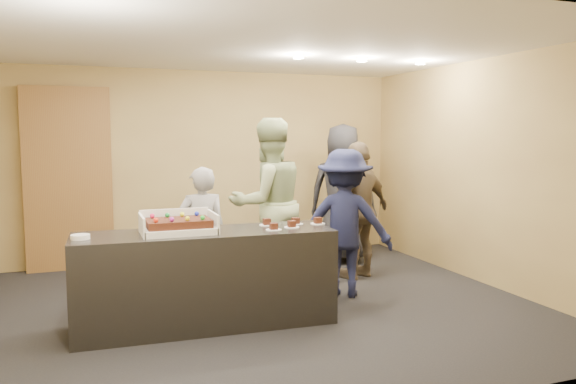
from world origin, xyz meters
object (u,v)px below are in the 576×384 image
at_px(serving_counter, 206,278).
at_px(plate_stack, 80,237).
at_px(sheet_cake, 178,223).
at_px(person_navy_man, 345,223).
at_px(person_server_grey, 202,234).
at_px(storage_cabinet, 68,179).
at_px(person_dark_suit, 343,193).
at_px(cake_box, 178,228).
at_px(person_sage_man, 268,204).
at_px(person_brown_extra, 359,210).

xyz_separation_m(serving_counter, plate_stack, (-1.10, -0.01, 0.47)).
xyz_separation_m(sheet_cake, person_navy_man, (1.91, 0.45, -0.18)).
xyz_separation_m(plate_stack, person_server_grey, (1.22, 0.82, -0.19)).
xyz_separation_m(storage_cabinet, person_dark_suit, (3.61, -0.81, -0.24)).
relative_size(cake_box, plate_stack, 4.15).
relative_size(cake_box, person_navy_man, 0.41).
xyz_separation_m(storage_cabinet, plate_stack, (0.14, -2.81, -0.29)).
bearing_deg(person_dark_suit, person_navy_man, 100.01).
height_order(plate_stack, person_sage_man, person_sage_man).
bearing_deg(person_dark_suit, cake_box, 71.66).
bearing_deg(person_server_grey, person_navy_man, 170.58).
distance_m(serving_counter, person_sage_man, 1.53).
xyz_separation_m(cake_box, person_dark_suit, (2.62, 1.96, 0.03)).
height_order(cake_box, plate_stack, cake_box).
xyz_separation_m(cake_box, plate_stack, (-0.85, -0.04, -0.03)).
xyz_separation_m(person_navy_man, person_brown_extra, (0.52, 0.65, 0.04)).
bearing_deg(person_navy_man, serving_counter, 44.39).
bearing_deg(cake_box, person_brown_extra, 23.90).
bearing_deg(person_brown_extra, sheet_cake, 2.51).
relative_size(plate_stack, person_dark_suit, 0.08).
height_order(plate_stack, person_navy_man, person_navy_man).
bearing_deg(person_dark_suit, plate_stack, 64.79).
xyz_separation_m(storage_cabinet, person_brown_extra, (3.42, -1.70, -0.35)).
height_order(person_sage_man, person_dark_suit, person_sage_man).
xyz_separation_m(cake_box, person_brown_extra, (2.43, 1.08, -0.09)).
bearing_deg(cake_box, plate_stack, -177.56).
bearing_deg(cake_box, storage_cabinet, 109.69).
height_order(person_brown_extra, person_dark_suit, person_dark_suit).
bearing_deg(serving_counter, plate_stack, -176.97).
distance_m(serving_counter, person_dark_suit, 3.14).
height_order(plate_stack, person_dark_suit, person_dark_suit).
relative_size(storage_cabinet, sheet_cake, 4.22).
bearing_deg(storage_cabinet, serving_counter, -66.11).
bearing_deg(person_dark_suit, sheet_cake, 72.00).
bearing_deg(sheet_cake, cake_box, 89.09).
relative_size(sheet_cake, person_sage_man, 0.29).
bearing_deg(cake_box, person_navy_man, 12.55).
distance_m(person_server_grey, person_navy_man, 1.58).
xyz_separation_m(storage_cabinet, person_navy_man, (2.90, -2.35, -0.39)).
xyz_separation_m(sheet_cake, plate_stack, (-0.85, -0.01, -0.08)).
height_order(person_server_grey, person_brown_extra, person_brown_extra).
bearing_deg(person_dark_suit, person_brown_extra, 112.63).
relative_size(plate_stack, person_navy_man, 0.10).
bearing_deg(sheet_cake, person_brown_extra, 24.38).
height_order(person_server_grey, person_navy_man, person_navy_man).
distance_m(cake_box, sheet_cake, 0.06).
distance_m(sheet_cake, plate_stack, 0.85).
distance_m(person_navy_man, person_brown_extra, 0.83).
height_order(cake_box, sheet_cake, cake_box).
bearing_deg(cake_box, person_server_grey, 64.19).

